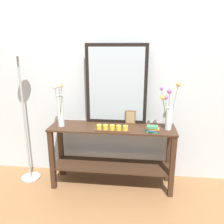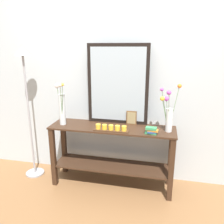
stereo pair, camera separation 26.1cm
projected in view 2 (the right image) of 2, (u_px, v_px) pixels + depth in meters
ground_plane at (112, 184)px, 2.88m from camera, size 7.00×6.00×0.02m
wall_back at (118, 74)px, 2.80m from camera, size 6.40×0.08×2.70m
console_table at (112, 149)px, 2.74m from camera, size 1.47×0.40×0.77m
mirror_leaning at (118, 85)px, 2.68m from camera, size 0.73×0.03×0.95m
tall_vase_left at (62, 106)px, 2.69m from camera, size 0.16×0.17×0.52m
vase_right at (169, 113)px, 2.47m from camera, size 0.22×0.19×0.53m
candle_tray at (111, 128)px, 2.53m from camera, size 0.39×0.09×0.07m
picture_frame_small at (131, 118)px, 2.73m from camera, size 0.12×0.01×0.17m
book_stack at (152, 131)px, 2.44m from camera, size 0.14×0.09×0.08m
floor_lamp at (27, 92)px, 2.80m from camera, size 0.24×0.24×1.67m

